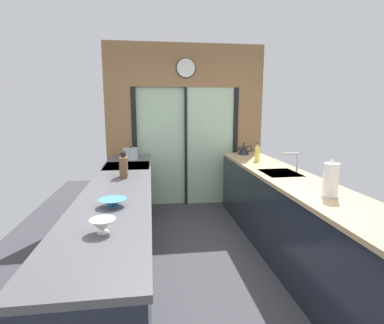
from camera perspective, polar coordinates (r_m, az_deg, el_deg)
The scene contains 13 objects.
ground_plane at distance 3.75m, azimuth 2.19°, elevation -16.29°, with size 5.04×7.60×0.02m, color #38383D.
back_wall_unit at distance 5.14m, azimuth -1.21°, elevation 8.65°, with size 2.64×0.12×2.70m.
left_counter_run at distance 3.10m, azimuth -13.41°, elevation -12.84°, with size 0.62×3.80×0.92m.
right_counter_run at distance 3.57m, azimuth 17.89°, elevation -9.94°, with size 0.62×3.80×0.92m.
sink_faucet at distance 3.70m, azimuth 18.77°, elevation 0.55°, with size 0.19×0.02×0.23m.
oven_range at distance 4.15m, azimuth -11.92°, elevation -6.96°, with size 0.60×0.60×0.92m.
mixing_bowl_near at distance 1.92m, azimuth -16.48°, elevation -11.42°, with size 0.16×0.16×0.09m.
mixing_bowl_far at distance 2.39m, azimuth -14.71°, elevation -7.37°, with size 0.21×0.21×0.06m.
knife_block at distance 3.34m, azimuth -12.77°, elevation -0.93°, with size 0.08×0.14×0.29m.
stock_pot at distance 4.53m, azimuth -11.50°, elevation 1.59°, with size 0.22×0.22×0.19m.
kettle at distance 4.94m, azimuth 9.74°, elevation 2.38°, with size 0.27×0.19×0.19m.
soap_bottle at distance 4.35m, azimuth 12.21°, elevation 1.56°, with size 0.07×0.07×0.25m.
paper_towel_roll at distance 2.78m, azimuth 24.71°, elevation -3.17°, with size 0.14×0.14×0.32m.
Camera 1 is at (-0.59, -2.71, 1.66)m, focal length 28.27 mm.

